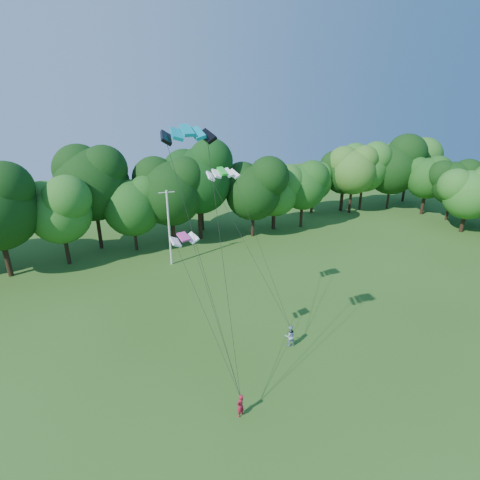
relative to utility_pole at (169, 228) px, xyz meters
name	(u,v)px	position (x,y,z in m)	size (l,w,h in m)	color
ground	(354,459)	(0.85, -29.26, -4.57)	(160.00, 160.00, 0.00)	#2B4D15
utility_pole	(169,228)	(0.00, 0.00, 0.00)	(1.78, 0.31, 8.93)	silver
kite_flyer_left	(240,405)	(-3.26, -23.70, -3.77)	(0.58, 0.38, 1.60)	#A9152D
kite_flyer_right	(290,336)	(3.49, -19.29, -3.68)	(0.87, 0.68, 1.79)	#8BA4C1
kite_teal	(187,130)	(-5.04, -21.45, 12.49)	(2.70, 1.39, 0.54)	#058DA1
kite_green	(222,171)	(0.15, -14.31, 8.84)	(2.40, 1.11, 0.52)	green
kite_pink	(184,237)	(-4.65, -18.87, 5.98)	(1.82, 1.06, 0.40)	#DB3D9B
tree_back_center	(198,177)	(6.31, 6.42, 4.06)	(9.50, 9.50, 13.82)	black
tree_back_east	(354,170)	(33.36, 6.07, 2.64)	(7.94, 7.94, 11.54)	black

